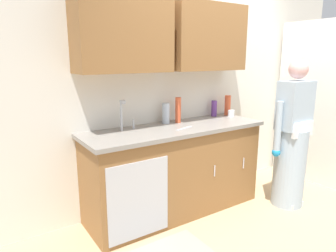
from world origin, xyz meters
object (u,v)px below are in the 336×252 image
sink (132,135)px  knife_on_counter (184,128)px  bottle_dish_liquid (166,113)px  bottle_water_tall (228,105)px  bottle_cleaner_spray (178,110)px  person_at_sink (291,146)px  cup_by_sink (231,113)px  bottle_soap (214,108)px

sink → knife_on_counter: size_ratio=2.08×
bottle_dish_liquid → bottle_water_tall: bearing=-1.0°
bottle_cleaner_spray → knife_on_counter: bearing=-113.2°
person_at_sink → knife_on_counter: bearing=157.4°
sink → bottle_dish_liquid: sink is taller
knife_on_counter → person_at_sink: bearing=-38.8°
sink → cup_by_sink: sink is taller
bottle_cleaner_spray → bottle_dish_liquid: bearing=162.0°
bottle_water_tall → knife_on_counter: (-0.89, -0.30, -0.12)m
sink → bottle_soap: (1.22, 0.21, 0.11)m
cup_by_sink → sink: bearing=-177.1°
bottle_dish_liquid → bottle_soap: bearing=1.8°
bottle_cleaner_spray → bottle_soap: 0.59m
bottle_soap → bottle_dish_liquid: 0.71m
person_at_sink → cup_by_sink: (-0.28, 0.66, 0.29)m
bottle_cleaner_spray → bottle_soap: bottle_cleaner_spray is taller
knife_on_counter → bottle_cleaner_spray: bearing=50.6°
sink → cup_by_sink: 1.37m
cup_by_sink → knife_on_counter: (-0.85, -0.19, -0.04)m
cup_by_sink → person_at_sink: bearing=-67.4°
bottle_water_tall → sink: bearing=-172.9°
person_at_sink → bottle_cleaner_spray: 1.31m
person_at_sink → cup_by_sink: bearing=112.6°
sink → bottle_water_tall: sink is taller
person_at_sink → knife_on_counter: 1.24m
sink → person_at_sink: person_at_sink is taller
knife_on_counter → bottle_soap: bearing=9.5°
bottle_water_tall → knife_on_counter: bottle_water_tall is taller
knife_on_counter → cup_by_sink: bearing=-3.3°
bottle_water_tall → knife_on_counter: bearing=-161.3°
bottle_cleaner_spray → person_at_sink: bearing=-36.3°
person_at_sink → cup_by_sink: 0.77m
person_at_sink → knife_on_counter: size_ratio=6.75×
sink → person_at_sink: bearing=-19.8°
sink → bottle_water_tall: (1.41, 0.17, 0.14)m
bottle_dish_liquid → cup_by_sink: bottle_dish_liquid is taller
bottle_dish_liquid → bottle_water_tall: (0.90, -0.02, 0.01)m
bottle_water_tall → cup_by_sink: bearing=-110.2°
person_at_sink → bottle_soap: 0.97m
cup_by_sink → bottle_water_tall: bearing=69.8°
sink → bottle_dish_liquid: 0.56m
bottle_dish_liquid → cup_by_sink: (0.86, -0.12, -0.07)m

